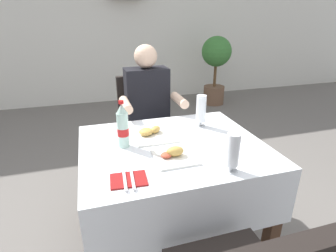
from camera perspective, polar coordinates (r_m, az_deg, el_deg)
ground_plane at (r=2.12m, az=1.31°, el=-21.36°), size 11.00×11.00×0.00m
back_wall at (r=4.97m, az=-12.13°, el=22.40°), size 11.00×0.12×3.00m
main_dining_table at (r=1.69m, az=0.99°, el=-9.17°), size 1.09×0.91×0.75m
chair_far_diner_seat at (r=2.44m, az=-5.08°, el=0.41°), size 0.44×0.50×0.97m
seated_diner_far at (r=2.29m, az=-4.13°, el=3.13°), size 0.50×0.46×1.26m
plate_near_camera at (r=1.45m, az=1.34°, el=-6.23°), size 0.22×0.22×0.07m
plate_far_diner at (r=1.71m, az=-3.34°, el=-1.67°), size 0.26×0.26×0.06m
beer_glass_left at (r=1.85m, az=7.07°, el=3.19°), size 0.07×0.07×0.22m
beer_glass_middle at (r=1.33m, az=13.64°, el=-5.52°), size 0.07×0.07×0.20m
cola_bottle_primary at (r=1.56m, az=-9.65°, el=-0.19°), size 0.07×0.07×0.28m
napkin_cutlery_set at (r=1.29m, az=-8.44°, el=-11.24°), size 0.18×0.19×0.01m
potted_plant_corner at (r=4.76m, az=10.18°, el=13.16°), size 0.50×0.50×1.17m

